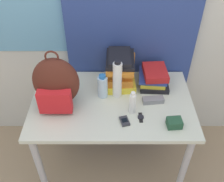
% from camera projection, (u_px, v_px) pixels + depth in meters
% --- Properties ---
extents(wall_back, '(6.00, 0.06, 2.50)m').
position_uv_depth(wall_back, '(111.00, 7.00, 1.86)').
color(wall_back, beige).
rests_on(wall_back, ground_plane).
extents(curtain_blue, '(0.98, 0.04, 2.50)m').
position_uv_depth(curtain_blue, '(133.00, 10.00, 1.82)').
color(curtain_blue, navy).
rests_on(curtain_blue, ground_plane).
extents(desk, '(1.15, 0.71, 0.73)m').
position_uv_depth(desk, '(112.00, 111.00, 1.94)').
color(desk, beige).
rests_on(desk, ground_plane).
extents(backpack, '(0.31, 0.23, 0.43)m').
position_uv_depth(backpack, '(56.00, 84.00, 1.74)').
color(backpack, '#512319').
rests_on(backpack, desk).
extents(book_stack_left, '(0.23, 0.29, 0.26)m').
position_uv_depth(book_stack_left, '(120.00, 70.00, 1.94)').
color(book_stack_left, yellow).
rests_on(book_stack_left, desk).
extents(book_stack_center, '(0.24, 0.28, 0.14)m').
position_uv_depth(book_stack_center, '(154.00, 77.00, 1.98)').
color(book_stack_center, black).
rests_on(book_stack_center, desk).
extents(water_bottle, '(0.07, 0.07, 0.19)m').
position_uv_depth(water_bottle, '(103.00, 86.00, 1.86)').
color(water_bottle, silver).
rests_on(water_bottle, desk).
extents(sports_bottle, '(0.07, 0.07, 0.30)m').
position_uv_depth(sports_bottle, '(117.00, 79.00, 1.83)').
color(sports_bottle, white).
rests_on(sports_bottle, desk).
extents(sunscreen_bottle, '(0.04, 0.04, 0.18)m').
position_uv_depth(sunscreen_bottle, '(133.00, 103.00, 1.74)').
color(sunscreen_bottle, white).
rests_on(sunscreen_bottle, desk).
extents(cell_phone, '(0.07, 0.09, 0.02)m').
position_uv_depth(cell_phone, '(125.00, 121.00, 1.72)').
color(cell_phone, '#2D2D33').
rests_on(cell_phone, desk).
extents(sunglasses_case, '(0.16, 0.07, 0.04)m').
position_uv_depth(sunglasses_case, '(153.00, 100.00, 1.86)').
color(sunglasses_case, gray).
rests_on(sunglasses_case, desk).
extents(camera_pouch, '(0.10, 0.08, 0.06)m').
position_uv_depth(camera_pouch, '(174.00, 123.00, 1.68)').
color(camera_pouch, '#234C33').
rests_on(camera_pouch, desk).
extents(wristwatch, '(0.04, 0.09, 0.01)m').
position_uv_depth(wristwatch, '(141.00, 117.00, 1.75)').
color(wristwatch, black).
rests_on(wristwatch, desk).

